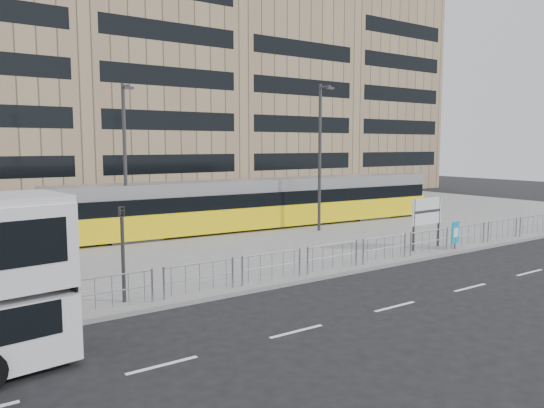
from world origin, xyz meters
TOP-DOWN VIEW (x-y plane):
  - ground at (0.00, 0.00)m, footprint 120.00×120.00m
  - plaza at (0.00, 12.00)m, footprint 64.00×24.00m
  - kerb at (0.00, 0.05)m, footprint 64.00×0.25m
  - building_row at (1.55, 34.27)m, footprint 70.40×18.40m
  - pedestrian_barrier at (2.00, 0.50)m, footprint 32.07×0.07m
  - road_markings at (1.00, -4.00)m, footprint 62.00×0.12m
  - tram at (3.18, 11.30)m, footprint 25.40×3.91m
  - station_sign at (6.02, 1.27)m, footprint 2.16×0.18m
  - ad_panel at (7.12, 0.40)m, footprint 0.71×0.18m
  - pedestrian at (-10.07, 6.09)m, footprint 0.42×0.62m
  - traffic_light_west at (-9.15, 1.02)m, footprint 0.20×0.22m
  - lamp_post_west at (-5.53, 10.76)m, footprint 0.45×1.04m
  - lamp_post_east at (5.28, 8.45)m, footprint 0.45×1.04m

SIDE VIEW (x-z plane):
  - ground at x=0.00m, z-range 0.00..0.00m
  - road_markings at x=1.00m, z-range 0.00..0.01m
  - kerb at x=0.00m, z-range -0.01..0.16m
  - plaza at x=0.00m, z-range 0.00..0.15m
  - ad_panel at x=7.12m, z-range 0.26..1.60m
  - pedestrian at x=-10.07m, z-range 0.15..1.81m
  - pedestrian_barrier at x=2.00m, z-range 0.43..1.53m
  - tram at x=3.18m, z-range 0.15..3.14m
  - station_sign at x=6.02m, z-range 0.63..3.11m
  - traffic_light_west at x=-9.15m, z-range 0.57..3.67m
  - lamp_post_west at x=-5.53m, z-range 0.52..8.61m
  - lamp_post_east at x=5.28m, z-range 0.53..9.05m
  - building_row at x=1.55m, z-range -2.69..28.51m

